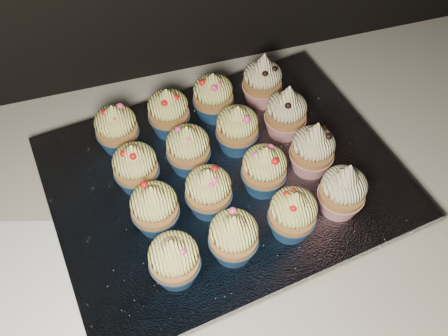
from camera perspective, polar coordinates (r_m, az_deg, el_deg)
name	(u,v)px	position (r m, az deg, el deg)	size (l,w,h in m)	color
cabinet	(203,326)	(1.15, -2.42, -17.59)	(2.40, 0.60, 0.86)	black
worktop	(193,217)	(0.75, -3.58, -5.57)	(2.44, 0.64, 0.04)	silver
napkin	(48,276)	(0.71, -19.51, -11.54)	(0.17, 0.17, 0.00)	white
baking_tray	(224,184)	(0.74, 0.00, -1.85)	(0.45, 0.34, 0.02)	black
foil_lining	(224,177)	(0.73, 0.00, -1.06)	(0.49, 0.38, 0.01)	silver
cupcake_0	(174,260)	(0.61, -5.70, -10.38)	(0.06, 0.06, 0.08)	navy
cupcake_1	(234,237)	(0.62, 1.11, -7.86)	(0.06, 0.06, 0.08)	navy
cupcake_2	(293,214)	(0.64, 7.85, -5.20)	(0.06, 0.06, 0.08)	navy
cupcake_3	(343,190)	(0.67, 13.41, -2.52)	(0.06, 0.06, 0.10)	maroon
cupcake_4	(155,208)	(0.65, -7.92, -4.55)	(0.06, 0.06, 0.08)	navy
cupcake_5	(209,191)	(0.66, -1.78, -2.64)	(0.06, 0.06, 0.08)	navy
cupcake_6	(264,169)	(0.68, 4.61, -0.16)	(0.06, 0.06, 0.08)	navy
cupcake_7	(313,149)	(0.71, 10.09, 2.11)	(0.06, 0.06, 0.10)	maroon
cupcake_8	(136,167)	(0.69, -10.05, 0.08)	(0.06, 0.06, 0.08)	navy
cupcake_9	(188,149)	(0.70, -4.12, 2.20)	(0.06, 0.06, 0.08)	navy
cupcake_10	(237,129)	(0.73, 1.51, 4.49)	(0.06, 0.06, 0.08)	navy
cupcake_11	(286,113)	(0.75, 7.10, 6.26)	(0.06, 0.06, 0.10)	maroon
cupcake_12	(117,128)	(0.74, -12.16, 4.45)	(0.06, 0.06, 0.08)	navy
cupcake_13	(169,112)	(0.75, -6.35, 6.36)	(0.06, 0.06, 0.08)	navy
cupcake_14	(213,97)	(0.77, -1.25, 8.17)	(0.06, 0.06, 0.08)	navy
cupcake_15	(262,81)	(0.80, 4.40, 9.89)	(0.06, 0.06, 0.10)	maroon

